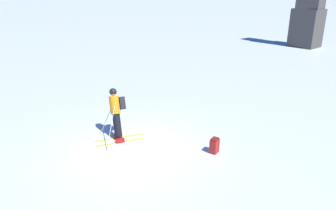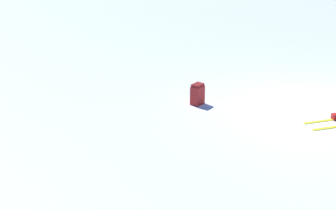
% 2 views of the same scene
% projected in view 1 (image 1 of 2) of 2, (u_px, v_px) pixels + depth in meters
% --- Properties ---
extents(ground_plane, '(300.00, 300.00, 0.00)m').
position_uv_depth(ground_plane, '(132.00, 148.00, 10.73)').
color(ground_plane, white).
extents(skier, '(1.29, 1.73, 1.75)m').
position_uv_depth(skier, '(116.00, 111.00, 11.23)').
color(skier, yellow).
rests_on(skier, ground).
extents(rock_pillar, '(2.15, 1.89, 8.70)m').
position_uv_depth(rock_pillar, '(310.00, 1.00, 26.01)').
color(rock_pillar, '#4C4742').
rests_on(rock_pillar, ground).
extents(spare_backpack, '(0.29, 0.35, 0.50)m').
position_uv_depth(spare_backpack, '(214.00, 146.00, 10.37)').
color(spare_backpack, '#AD231E').
rests_on(spare_backpack, ground).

